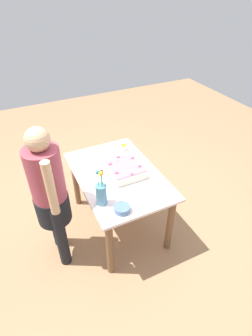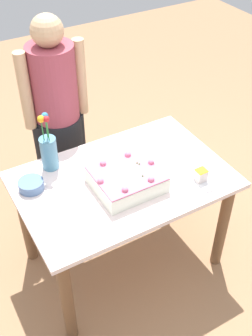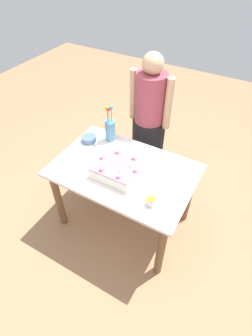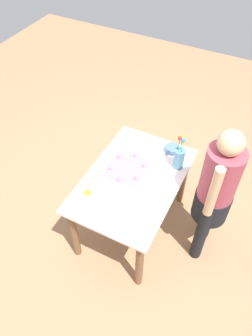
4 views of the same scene
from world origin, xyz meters
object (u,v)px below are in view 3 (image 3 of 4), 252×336
(serving_plate_with_slice, at_px, (150,204))
(fruit_bowl, at_px, (89,139))
(sheet_cake, at_px, (118,169))
(flower_vase, at_px, (110,129))
(cake_knife, at_px, (174,174))
(person_standing, at_px, (149,116))

(serving_plate_with_slice, xyz_separation_m, fruit_bowl, (0.86, -0.42, 0.01))
(sheet_cake, height_order, flower_vase, flower_vase)
(sheet_cake, distance_m, serving_plate_with_slice, 0.43)
(cake_knife, xyz_separation_m, fruit_bowl, (0.89, -0.03, 0.02))
(flower_vase, xyz_separation_m, person_standing, (-0.22, -0.40, -0.01))
(sheet_cake, relative_size, person_standing, 0.25)
(serving_plate_with_slice, height_order, cake_knife, serving_plate_with_slice)
(sheet_cake, xyz_separation_m, fruit_bowl, (0.47, -0.25, -0.02))
(sheet_cake, xyz_separation_m, cake_knife, (-0.42, -0.22, -0.05))
(flower_vase, distance_m, person_standing, 0.46)
(cake_knife, height_order, person_standing, person_standing)
(sheet_cake, height_order, person_standing, person_standing)
(cake_knife, height_order, fruit_bowl, fruit_bowl)
(fruit_bowl, distance_m, person_standing, 0.66)
(sheet_cake, bearing_deg, person_standing, -83.42)
(person_standing, bearing_deg, fruit_bowl, -36.07)
(cake_knife, relative_size, flower_vase, 0.55)
(person_standing, bearing_deg, cake_knife, 42.52)
(cake_knife, xyz_separation_m, person_standing, (0.51, -0.55, 0.11))
(cake_knife, bearing_deg, fruit_bowl, -52.65)
(serving_plate_with_slice, distance_m, person_standing, 1.07)
(serving_plate_with_slice, bearing_deg, flower_vase, -38.09)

